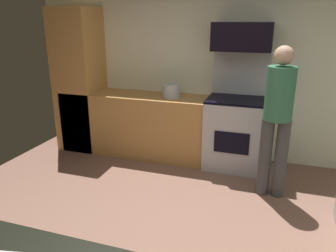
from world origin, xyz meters
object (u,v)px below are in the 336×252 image
object	(u,v)px
oven_range	(235,130)
person_cook	(277,116)
microwave	(242,37)
stock_pot	(171,91)

from	to	relation	value
oven_range	person_cook	size ratio (longest dim) A/B	0.92
microwave	stock_pot	size ratio (longest dim) A/B	2.81
oven_range	stock_pot	bearing A→B (deg)	179.69
microwave	oven_range	bearing A→B (deg)	-90.00
microwave	stock_pot	world-z (taller)	microwave
microwave	person_cook	size ratio (longest dim) A/B	0.44
oven_range	stock_pot	distance (m)	1.02
oven_range	microwave	xyz separation A→B (m)	(-0.00, 0.08, 1.20)
stock_pot	microwave	bearing A→B (deg)	5.04
oven_range	stock_pot	size ratio (longest dim) A/B	5.88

